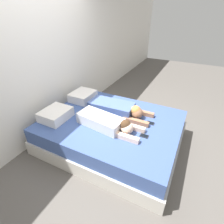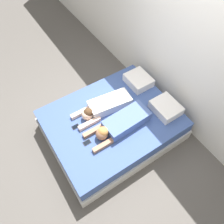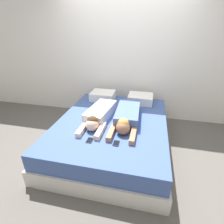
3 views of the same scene
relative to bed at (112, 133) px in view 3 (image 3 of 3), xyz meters
The scene contains 9 objects.
ground_plane 0.24m from the bed, ahead, with size 12.00×12.00×0.00m, color #5B5651.
wall_back 1.64m from the bed, 90.00° to the left, with size 12.00×0.06×2.60m.
bed is the anchor object (origin of this frame).
pillow_head_left 0.98m from the bed, 114.46° to the left, with size 0.47×0.40×0.16m.
pillow_head_right 0.98m from the bed, 65.54° to the left, with size 0.47×0.40×0.16m.
person_left 0.39m from the bed, behind, with size 0.40×1.05×0.22m.
person_right 0.41m from the bed, ahead, with size 0.39×1.11×0.22m.
cell_phone_left 0.67m from the bed, 105.32° to the right, with size 0.08×0.12×0.01m.
cell_phone_right 0.67m from the bed, 72.19° to the right, with size 0.08×0.12×0.01m.
Camera 3 is at (0.54, -2.38, 1.84)m, focal length 28.00 mm.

